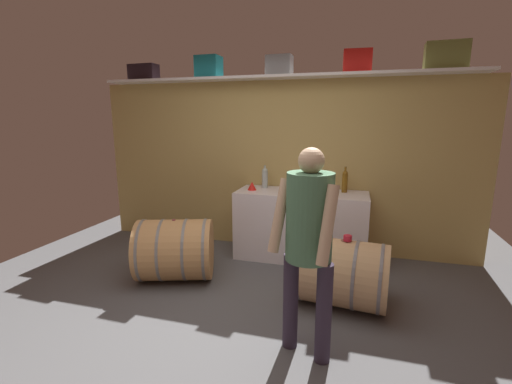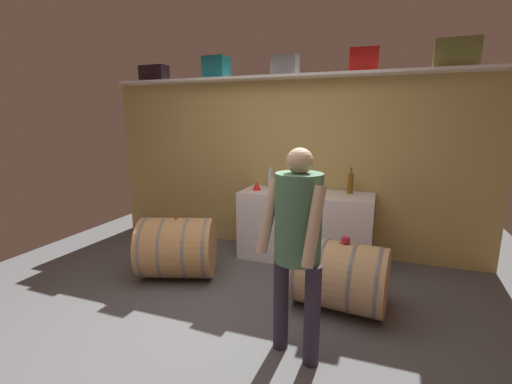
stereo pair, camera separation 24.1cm
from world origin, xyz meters
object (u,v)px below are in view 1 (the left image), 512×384
toolcase_grey (279,66)px  toolcase_olive (446,56)px  wine_barrel_near (341,273)px  wine_barrel_far (175,250)px  work_cabinet (301,225)px  tasting_cup (348,238)px  toolcase_red (357,62)px  wine_bottle_amber (345,181)px  winemaker_pouring (309,233)px  wine_glass (302,183)px  wine_bottle_clear (265,177)px  toolcase_teal (209,67)px  toolcase_black (144,73)px  red_funnel (252,186)px

toolcase_grey → toolcase_olive: bearing=3.6°
wine_barrel_near → wine_barrel_far: bearing=-176.2°
work_cabinet → wine_barrel_near: size_ratio=1.79×
wine_barrel_far → tasting_cup: tasting_cup is taller
toolcase_red → wine_barrel_far: size_ratio=0.33×
work_cabinet → wine_bottle_amber: wine_bottle_amber is taller
toolcase_olive → wine_barrel_far: 3.57m
tasting_cup → winemaker_pouring: winemaker_pouring is taller
wine_glass → winemaker_pouring: bearing=-80.0°
wine_bottle_clear → wine_barrel_near: bearing=-48.6°
toolcase_olive → toolcase_grey: bearing=-176.9°
work_cabinet → wine_bottle_amber: (0.50, 0.13, 0.56)m
wine_barrel_near → tasting_cup: tasting_cup is taller
wine_glass → wine_barrel_far: wine_glass is taller
toolcase_teal → wine_barrel_near: 2.99m
toolcase_black → toolcase_olive: bearing=2.2°
winemaker_pouring → wine_glass: bearing=-57.6°
toolcase_olive → wine_barrel_near: (-0.94, -1.23, -2.05)m
toolcase_black → wine_glass: (2.21, -0.15, -1.38)m
work_cabinet → wine_bottle_amber: 0.76m
work_cabinet → wine_barrel_far: size_ratio=1.67×
toolcase_grey → wine_glass: (0.33, -0.15, -1.40)m
toolcase_grey → wine_barrel_near: toolcase_grey is taller
toolcase_teal → work_cabinet: toolcase_teal is taller
toolcase_teal → red_funnel: size_ratio=2.73×
wine_bottle_clear → wine_glass: size_ratio=1.96×
toolcase_black → winemaker_pouring: 3.54m
toolcase_teal → wine_barrel_far: 2.34m
red_funnel → wine_glass: bearing=9.4°
wine_bottle_clear → wine_glass: wine_bottle_clear is taller
toolcase_teal → wine_bottle_clear: (0.76, -0.05, -1.39)m
wine_barrel_near → toolcase_grey: bearing=131.5°
toolcase_black → toolcase_grey: 1.88m
tasting_cup → red_funnel: bearing=140.7°
toolcase_teal → tasting_cup: (1.84, -1.23, -1.71)m
toolcase_grey → tasting_cup: 2.28m
toolcase_olive → winemaker_pouring: toolcase_olive is taller
wine_barrel_far → winemaker_pouring: winemaker_pouring is taller
red_funnel → toolcase_grey: bearing=42.6°
toolcase_grey → tasting_cup: size_ratio=4.09×
wine_glass → winemaker_pouring: (0.33, -1.88, -0.01)m
red_funnel → wine_barrel_near: 1.62m
toolcase_teal → red_funnel: (0.65, -0.25, -1.47)m
toolcase_olive → work_cabinet: bearing=-168.9°
wine_bottle_amber → toolcase_grey: bearing=174.9°
wine_glass → tasting_cup: bearing=-61.5°
toolcase_black → wine_bottle_amber: size_ratio=1.25×
wine_bottle_clear → winemaker_pouring: winemaker_pouring is taller
toolcase_teal → wine_bottle_clear: bearing=-2.9°
work_cabinet → wine_barrel_near: (0.54, -1.02, -0.11)m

